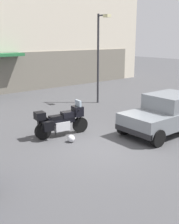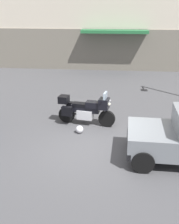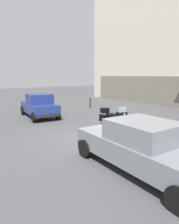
% 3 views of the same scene
% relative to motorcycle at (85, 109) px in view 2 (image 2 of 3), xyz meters
% --- Properties ---
extents(ground_plane, '(80.00, 80.00, 0.00)m').
position_rel_motorcycle_xyz_m(ground_plane, '(0.55, -1.88, -0.62)').
color(ground_plane, '#424244').
extents(motorcycle, '(2.25, 0.93, 1.36)m').
position_rel_motorcycle_xyz_m(motorcycle, '(0.00, 0.00, 0.00)').
color(motorcycle, black).
rests_on(motorcycle, ground).
extents(helmet, '(0.28, 0.28, 0.28)m').
position_rel_motorcycle_xyz_m(helmet, '(-0.12, -0.82, -0.48)').
color(helmet, silver).
rests_on(helmet, ground).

